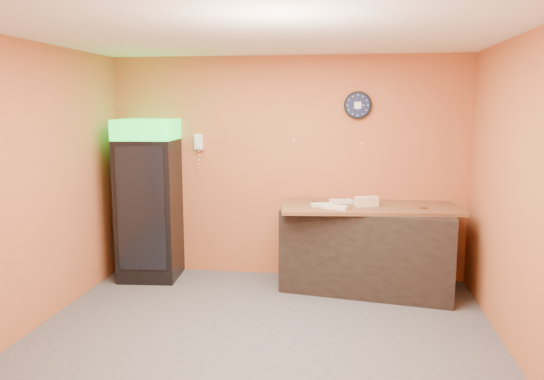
# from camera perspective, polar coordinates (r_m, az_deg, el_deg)

# --- Properties ---
(floor) EXTENTS (4.50, 4.50, 0.00)m
(floor) POSITION_cam_1_polar(r_m,az_deg,el_deg) (5.20, -1.25, -15.75)
(floor) COLOR #47474C
(floor) RESTS_ON ground
(back_wall) EXTENTS (4.50, 0.02, 2.80)m
(back_wall) POSITION_cam_1_polar(r_m,az_deg,el_deg) (6.75, 1.50, 2.40)
(back_wall) COLOR #B36532
(back_wall) RESTS_ON floor
(left_wall) EXTENTS (0.02, 4.00, 2.80)m
(left_wall) POSITION_cam_1_polar(r_m,az_deg,el_deg) (5.61, -24.60, 0.22)
(left_wall) COLOR #B36532
(left_wall) RESTS_ON floor
(right_wall) EXTENTS (0.02, 4.00, 2.80)m
(right_wall) POSITION_cam_1_polar(r_m,az_deg,el_deg) (4.94, 25.37, -0.92)
(right_wall) COLOR #B36532
(right_wall) RESTS_ON floor
(ceiling) EXTENTS (4.50, 4.00, 0.02)m
(ceiling) POSITION_cam_1_polar(r_m,az_deg,el_deg) (4.76, -1.37, 16.52)
(ceiling) COLOR white
(ceiling) RESTS_ON back_wall
(beverage_cooler) EXTENTS (0.76, 0.77, 2.02)m
(beverage_cooler) POSITION_cam_1_polar(r_m,az_deg,el_deg) (6.84, -13.19, -1.26)
(beverage_cooler) COLOR black
(beverage_cooler) RESTS_ON floor
(prep_counter) EXTENTS (2.08, 1.17, 0.98)m
(prep_counter) POSITION_cam_1_polar(r_m,az_deg,el_deg) (6.45, 10.29, -6.29)
(prep_counter) COLOR black
(prep_counter) RESTS_ON floor
(wall_clock) EXTENTS (0.34, 0.06, 0.34)m
(wall_clock) POSITION_cam_1_polar(r_m,az_deg,el_deg) (6.63, 9.21, 8.99)
(wall_clock) COLOR black
(wall_clock) RESTS_ON back_wall
(wall_phone) EXTENTS (0.11, 0.10, 0.20)m
(wall_phone) POSITION_cam_1_polar(r_m,az_deg,el_deg) (6.89, -7.89, 5.15)
(wall_phone) COLOR white
(wall_phone) RESTS_ON back_wall
(butcher_paper) EXTENTS (2.12, 1.08, 0.04)m
(butcher_paper) POSITION_cam_1_polar(r_m,az_deg,el_deg) (6.33, 10.42, -1.82)
(butcher_paper) COLOR brown
(butcher_paper) RESTS_ON prep_counter
(sub_roll_stack) EXTENTS (0.29, 0.19, 0.12)m
(sub_roll_stack) POSITION_cam_1_polar(r_m,az_deg,el_deg) (6.25, 10.15, -1.23)
(sub_roll_stack) COLOR beige
(sub_roll_stack) RESTS_ON butcher_paper
(wrapped_sandwich_left) EXTENTS (0.27, 0.17, 0.04)m
(wrapped_sandwich_left) POSITION_cam_1_polar(r_m,az_deg,el_deg) (6.19, 5.39, -1.60)
(wrapped_sandwich_left) COLOR silver
(wrapped_sandwich_left) RESTS_ON butcher_paper
(wrapped_sandwich_mid) EXTENTS (0.31, 0.21, 0.04)m
(wrapped_sandwich_mid) POSITION_cam_1_polar(r_m,az_deg,el_deg) (6.05, 6.82, -1.85)
(wrapped_sandwich_mid) COLOR silver
(wrapped_sandwich_mid) RESTS_ON butcher_paper
(wrapped_sandwich_right) EXTENTS (0.29, 0.14, 0.04)m
(wrapped_sandwich_right) POSITION_cam_1_polar(r_m,az_deg,el_deg) (6.43, 7.45, -1.22)
(wrapped_sandwich_right) COLOR silver
(wrapped_sandwich_right) RESTS_ON butcher_paper
(kitchen_tool) EXTENTS (0.06, 0.06, 0.06)m
(kitchen_tool) POSITION_cam_1_polar(r_m,az_deg,el_deg) (6.47, 8.29, -1.08)
(kitchen_tool) COLOR silver
(kitchen_tool) RESTS_ON butcher_paper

